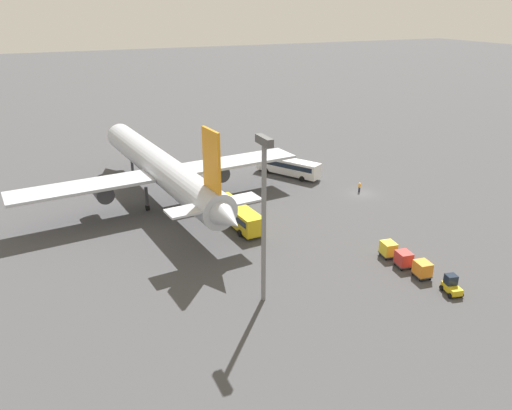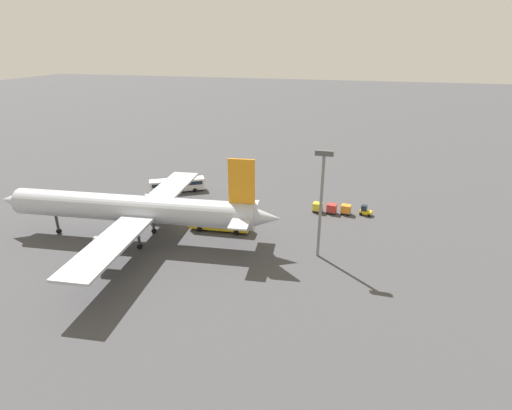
{
  "view_description": "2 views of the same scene",
  "coord_description": "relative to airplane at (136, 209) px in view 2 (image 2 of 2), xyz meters",
  "views": [
    {
      "loc": [
        -64.55,
        49.11,
        30.02
      ],
      "look_at": [
        -5.87,
        22.41,
        3.81
      ],
      "focal_mm": 35.0,
      "sensor_mm": 36.0,
      "label": 1
    },
    {
      "loc": [
        -27.98,
        88.79,
        33.58
      ],
      "look_at": [
        -8.49,
        16.9,
        2.85
      ],
      "focal_mm": 28.0,
      "sensor_mm": 36.0,
      "label": 2
    }
  ],
  "objects": [
    {
      "name": "cargo_cart_yellow",
      "position": [
        -29.75,
        -21.31,
        -4.87
      ],
      "size": [
        2.21,
        1.94,
        2.06
      ],
      "rotation": [
        0.0,
        0.0,
        -0.14
      ],
      "color": "#38383D",
      "rests_on": "ground"
    },
    {
      "name": "cargo_cart_orange",
      "position": [
        -35.56,
        -21.66,
        -4.87
      ],
      "size": [
        2.21,
        1.94,
        2.06
      ],
      "rotation": [
        0.0,
        0.0,
        -0.14
      ],
      "color": "#38383D",
      "rests_on": "ground"
    },
    {
      "name": "airplane",
      "position": [
        0.0,
        0.0,
        0.0
      ],
      "size": [
        52.53,
        45.6,
        16.14
      ],
      "rotation": [
        0.0,
        0.0,
        0.1
      ],
      "color": "#B2B7C1",
      "rests_on": "ground"
    },
    {
      "name": "light_pole",
      "position": [
        -32.04,
        -2.75,
        5.04
      ],
      "size": [
        2.8,
        0.7,
        18.17
      ],
      "color": "slate",
      "rests_on": "ground"
    },
    {
      "name": "ground_plane",
      "position": [
        -9.47,
        -31.88,
        -6.06
      ],
      "size": [
        600.0,
        600.0,
        0.0
      ],
      "primitive_type": "plane",
      "color": "#424244"
    },
    {
      "name": "worker_person",
      "position": [
        -8.75,
        -31.84,
        -5.19
      ],
      "size": [
        0.38,
        0.38,
        1.74
      ],
      "color": "#1E1E2D",
      "rests_on": "ground"
    },
    {
      "name": "cargo_cart_red",
      "position": [
        -32.65,
        -21.32,
        -4.87
      ],
      "size": [
        2.21,
        1.94,
        2.06
      ],
      "rotation": [
        0.0,
        0.0,
        -0.14
      ],
      "color": "#38383D",
      "rests_on": "ground"
    },
    {
      "name": "shuttle_bus_far",
      "position": [
        -12.78,
        -7.69,
        -4.24
      ],
      "size": [
        11.67,
        3.71,
        3.02
      ],
      "rotation": [
        0.0,
        0.0,
        0.07
      ],
      "color": "gold",
      "rests_on": "ground"
    },
    {
      "name": "shuttle_bus_near",
      "position": [
        4.2,
        -24.88,
        -4.17
      ],
      "size": [
        12.45,
        8.63,
        3.14
      ],
      "rotation": [
        0.0,
        0.0,
        0.51
      ],
      "color": "white",
      "rests_on": "ground"
    },
    {
      "name": "baggage_tug",
      "position": [
        -39.47,
        -22.34,
        -5.12
      ],
      "size": [
        2.62,
        2.07,
        2.1
      ],
      "rotation": [
        0.0,
        0.0,
        -0.22
      ],
      "color": "gold",
      "rests_on": "ground"
    }
  ]
}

